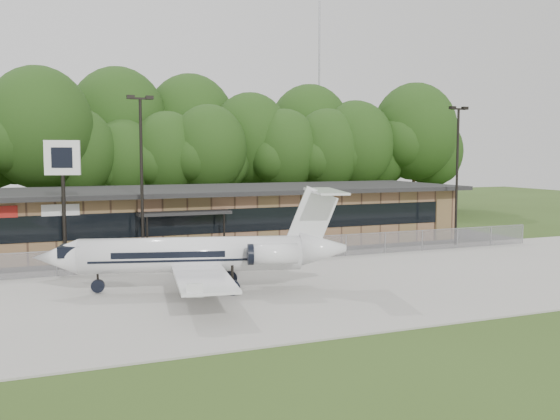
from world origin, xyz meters
name	(u,v)px	position (x,y,z in m)	size (l,w,h in m)	color
ground	(348,329)	(0.00, 0.00, 0.00)	(160.00, 160.00, 0.00)	#314819
apron	(272,287)	(0.00, 8.00, 0.04)	(64.00, 18.00, 0.08)	#9E9B93
parking_lot	(210,254)	(0.00, 19.50, 0.03)	(50.00, 9.00, 0.06)	#383835
terminal	(193,216)	(0.00, 23.94, 2.18)	(41.00, 11.65, 4.30)	brown
fence	(230,253)	(0.00, 15.00, 0.78)	(46.00, 0.04, 1.52)	gray
treeline	(147,147)	(0.00, 42.00, 7.50)	(72.00, 12.00, 15.00)	#203D13
radio_mast	(319,106)	(22.00, 48.00, 12.50)	(0.20, 0.20, 25.00)	gray
light_pole_mid	(141,168)	(-5.00, 16.50, 5.98)	(1.55, 0.30, 10.23)	black
light_pole_right	(457,165)	(18.00, 16.50, 5.98)	(1.55, 0.30, 10.23)	black
business_jet	(203,255)	(-3.49, 8.44, 1.84)	(15.18, 13.64, 5.14)	silver
pole_sign	(63,171)	(-9.42, 16.80, 5.80)	(1.98, 0.72, 7.58)	black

